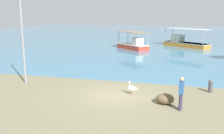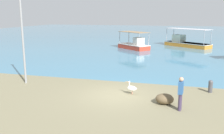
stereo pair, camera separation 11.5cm
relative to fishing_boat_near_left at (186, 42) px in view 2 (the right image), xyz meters
The scene contains 9 objects.
ground 24.89m from the fishing_boat_near_left, 100.05° to the right, with size 120.00×120.00×0.00m, color #7F7759.
harbor_water 23.90m from the fishing_boat_near_left, 100.47° to the left, with size 110.00×90.00×0.00m, color teal.
fishing_boat_near_left is the anchor object (origin of this frame).
fishing_boat_outer 8.22m from the fishing_boat_near_left, 146.14° to the right, with size 4.88×4.59×2.33m.
pelican 24.35m from the fishing_boat_near_left, 98.28° to the right, with size 0.81×0.33×0.80m.
lamp_post 26.17m from the fishing_boat_near_left, 115.09° to the right, with size 0.28×0.28×6.35m.
mooring_bollard 22.52m from the fishing_boat_near_left, 87.35° to the right, with size 0.26×0.26×0.77m.
fisherman_standing 25.96m from the fishing_boat_near_left, 91.63° to the right, with size 0.27×0.43×1.69m.
net_pile 25.28m from the fishing_boat_near_left, 93.43° to the right, with size 0.97×0.82×0.55m, color brown.
Camera 2 is at (3.39, -13.58, 4.66)m, focal length 40.00 mm.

